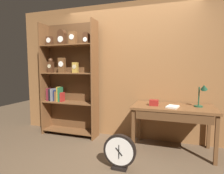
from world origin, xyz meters
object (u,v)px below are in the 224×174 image
toolbox_small (154,103)px  round_clock_large (120,152)px  workbench (173,112)px  bookshelf (68,78)px  desk_lamp (202,93)px  open_repair_manual (173,107)px

toolbox_small → round_clock_large: 1.01m
round_clock_large → toolbox_small: bearing=64.4°
workbench → round_clock_large: 1.12m
bookshelf → round_clock_large: bookshelf is taller
desk_lamp → toolbox_small: 0.75m
round_clock_large → desk_lamp: bearing=38.2°
workbench → toolbox_small: bearing=-173.8°
open_repair_manual → desk_lamp: bearing=34.5°
workbench → toolbox_small: 0.33m
toolbox_small → open_repair_manual: size_ratio=0.65×
workbench → open_repair_manual: 0.14m
bookshelf → open_repair_manual: bookshelf is taller
bookshelf → round_clock_large: (1.36, -0.96, -0.92)m
round_clock_large → open_repair_manual: bearing=46.9°
bookshelf → toolbox_small: bookshelf is taller
bookshelf → open_repair_manual: size_ratio=10.25×
workbench → round_clock_large: size_ratio=2.64×
open_repair_manual → round_clock_large: (-0.66, -0.70, -0.52)m
bookshelf → workbench: 2.09m
bookshelf → toolbox_small: (1.72, -0.20, -0.37)m
desk_lamp → round_clock_large: 1.56m
desk_lamp → round_clock_large: bearing=-141.8°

